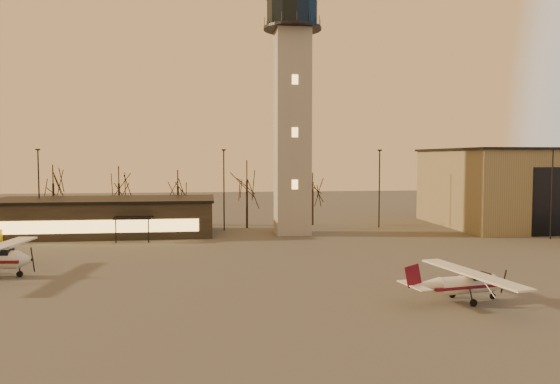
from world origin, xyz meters
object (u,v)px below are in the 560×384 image
Objects in this scene: terminal at (105,217)px; cessna_front at (468,287)px; control_tower at (292,96)px; hangar at (552,187)px.

terminal is 44.20m from cessna_front.
control_tower is 37.90m from hangar.
control_tower reaches higher than cessna_front.
terminal is at bearing 174.85° from control_tower.
control_tower is 35.97m from cessna_front.
hangar is 3.16× the size of cessna_front.
hangar is (36.00, 3.98, -11.17)m from control_tower.
hangar is 58.11m from terminal.
hangar is 1.20× the size of terminal.
terminal is (-57.99, -2.00, -3.00)m from hangar.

